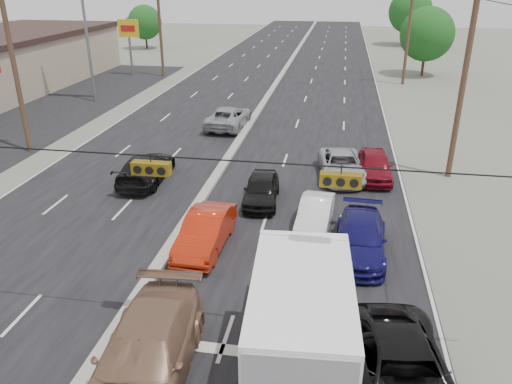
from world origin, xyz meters
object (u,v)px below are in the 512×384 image
at_px(pole_sign_far, 129,33).
at_px(queue_car_d, 360,238).
at_px(tan_sedan, 145,356).
at_px(box_truck, 301,321).
at_px(oncoming_far, 229,117).
at_px(queue_car_a, 261,189).
at_px(queue_car_c, 342,166).
at_px(utility_pole_left_c, 160,27).
at_px(tree_right_mid, 427,34).
at_px(tree_right_far, 410,11).
at_px(queue_car_b, 315,215).
at_px(oncoming_near, 146,168).
at_px(queue_car_e, 375,166).
at_px(red_sedan, 205,232).
at_px(utility_pole_right_c, 409,31).
at_px(black_suv, 403,375).
at_px(tree_left_far, 145,22).
at_px(utility_pole_left_b, 15,69).
at_px(utility_pole_right_b, 463,83).

bearing_deg(pole_sign_far, queue_car_d, -55.50).
bearing_deg(tan_sedan, box_truck, 9.52).
distance_m(pole_sign_far, oncoming_far, 23.28).
distance_m(queue_car_a, queue_car_c, 5.42).
relative_size(utility_pole_left_c, tree_right_mid, 1.40).
xyz_separation_m(pole_sign_far, tree_right_mid, (31.00, 5.00, -0.07)).
xyz_separation_m(queue_car_d, oncoming_far, (-8.92, 16.46, 0.05)).
relative_size(tree_right_far, tan_sedan, 1.38).
bearing_deg(queue_car_d, queue_car_b, 136.53).
bearing_deg(oncoming_near, queue_car_b, 154.92).
distance_m(queue_car_d, queue_car_e, 8.30).
bearing_deg(red_sedan, utility_pole_right_c, 74.16).
distance_m(black_suv, queue_car_b, 9.63).
distance_m(utility_pole_left_c, queue_car_c, 32.76).
bearing_deg(tree_left_far, tree_right_mid, -22.07).
distance_m(utility_pole_left_b, queue_car_c, 19.74).
bearing_deg(box_truck, pole_sign_far, 114.10).
xyz_separation_m(tree_right_far, tan_sedan, (-14.32, -72.04, -4.10)).
distance_m(tree_right_mid, oncoming_far, 28.28).
height_order(utility_pole_left_c, tree_right_mid, utility_pole_left_c).
relative_size(utility_pole_left_b, queue_car_e, 2.33).
bearing_deg(utility_pole_left_c, tree_right_far, 46.47).
distance_m(utility_pole_right_b, red_sedan, 15.42).
bearing_deg(queue_car_e, oncoming_far, 138.42).
distance_m(tree_left_far, queue_car_e, 55.23).
height_order(tree_left_far, box_truck, tree_left_far).
relative_size(utility_pole_left_b, utility_pole_left_c, 1.00).
relative_size(utility_pole_left_b, box_truck, 1.42).
bearing_deg(queue_car_e, red_sedan, -130.59).
relative_size(tree_right_far, queue_car_c, 1.68).
bearing_deg(black_suv, tan_sedan, 176.77).
bearing_deg(utility_pole_left_b, tree_left_far, 101.92).
bearing_deg(queue_car_e, utility_pole_left_b, 175.55).
relative_size(red_sedan, queue_car_e, 1.03).
relative_size(utility_pole_right_b, queue_car_a, 2.52).
relative_size(utility_pole_left_b, queue_car_c, 2.06).
xyz_separation_m(utility_pole_left_c, oncoming_far, (11.10, -17.76, -4.36)).
relative_size(utility_pole_left_b, pole_sign_far, 1.67).
height_order(utility_pole_left_b, oncoming_near, utility_pole_left_b).
distance_m(tree_right_far, queue_car_a, 61.61).
xyz_separation_m(utility_pole_right_b, tan_sedan, (-10.82, -17.04, -4.25)).
xyz_separation_m(tree_left_far, tan_sedan, (23.68, -62.04, -2.86)).
height_order(utility_pole_right_c, pole_sign_far, utility_pole_right_c).
distance_m(utility_pole_right_c, oncoming_near, 32.92).
distance_m(black_suv, oncoming_far, 25.69).
relative_size(tree_right_far, oncoming_far, 1.51).
bearing_deg(queue_car_a, utility_pole_right_b, 24.21).
relative_size(tree_left_far, black_suv, 1.12).
bearing_deg(queue_car_d, box_truck, -102.43).
height_order(utility_pole_right_b, utility_pole_right_c, same).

